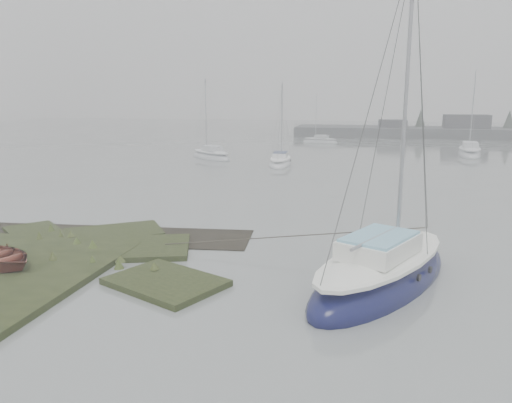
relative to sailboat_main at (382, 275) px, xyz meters
The scene contains 6 objects.
ground 29.90m from the sailboat_main, 103.95° to the left, with size 160.00×160.00×0.00m, color slate.
sailboat_main is the anchor object (origin of this frame).
sailboat_white 27.89m from the sailboat_main, 106.45° to the left, with size 2.11×5.49×7.61m.
sailboat_far_a 33.49m from the sailboat_main, 116.92° to the left, with size 5.65×5.11×8.12m.
sailboat_far_b 38.94m from the sailboat_main, 76.06° to the left, with size 2.79×6.61×9.07m.
sailboat_far_c 48.73m from the sailboat_main, 97.71° to the left, with size 4.93×2.79×6.61m.
Camera 1 is at (6.57, -14.49, 5.91)m, focal length 35.00 mm.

